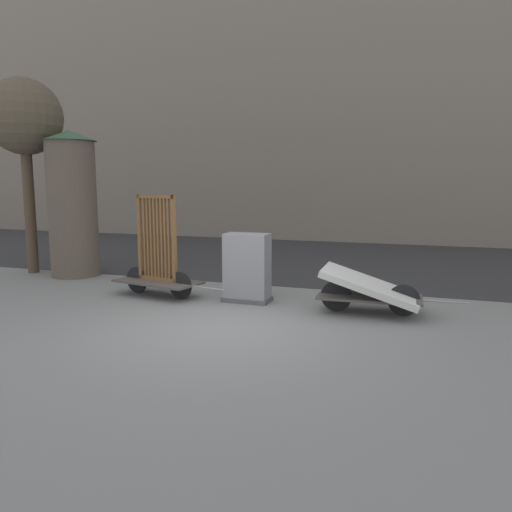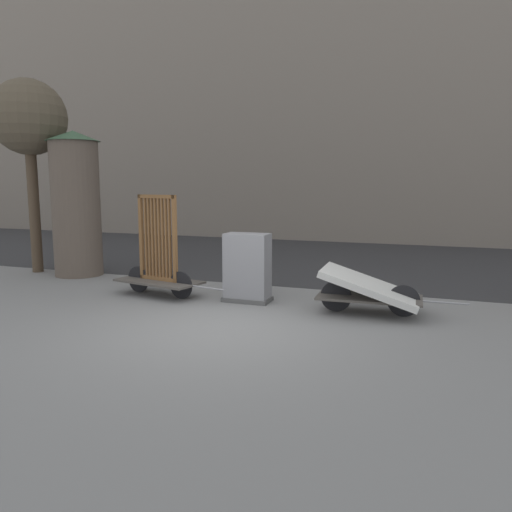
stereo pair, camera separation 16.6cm
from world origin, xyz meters
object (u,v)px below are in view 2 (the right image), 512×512
at_px(advertising_column, 76,203).
at_px(street_tree, 29,120).
at_px(bike_cart_with_mattress, 370,289).
at_px(bike_cart_with_bedframe, 159,265).
at_px(utility_cabinet, 247,270).

bearing_deg(advertising_column, street_tree, 180.00).
bearing_deg(bike_cart_with_mattress, advertising_column, 167.27).
bearing_deg(bike_cart_with_bedframe, utility_cabinet, 16.18).
relative_size(bike_cart_with_mattress, street_tree, 0.52).
xyz_separation_m(bike_cart_with_mattress, utility_cabinet, (-2.25, 0.14, 0.17)).
bearing_deg(utility_cabinet, bike_cart_with_mattress, -3.67).
xyz_separation_m(bike_cart_with_bedframe, street_tree, (-4.23, 1.27, 3.05)).
bearing_deg(utility_cabinet, street_tree, 169.42).
bearing_deg(street_tree, utility_cabinet, -10.58).
distance_m(utility_cabinet, street_tree, 6.85).
relative_size(bike_cart_with_bedframe, utility_cabinet, 1.93).
bearing_deg(bike_cart_with_mattress, bike_cart_with_bedframe, 177.56).
relative_size(bike_cart_with_mattress, advertising_column, 0.72).
bearing_deg(advertising_column, utility_cabinet, -13.31).
relative_size(utility_cabinet, street_tree, 0.27).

